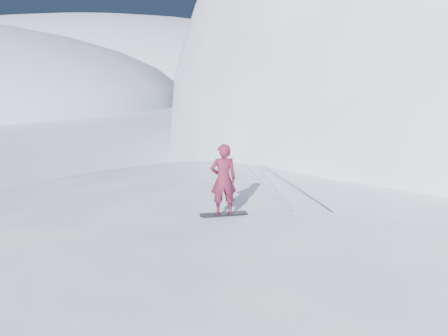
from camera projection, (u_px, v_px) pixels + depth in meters
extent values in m
ellipsoid|color=white|center=(357.00, 282.00, 13.44)|extent=(36.00, 28.00, 4.80)
ellipsoid|color=white|center=(420.00, 160.00, 29.78)|extent=(28.00, 24.00, 18.00)
ellipsoid|color=white|center=(95.00, 85.00, 117.98)|extent=(140.00, 90.00, 36.00)
ellipsoid|color=white|center=(255.00, 241.00, 16.41)|extent=(7.00, 6.30, 1.00)
cube|color=black|center=(223.00, 214.00, 12.33)|extent=(1.38, 0.50, 0.02)
imported|color=maroon|center=(223.00, 179.00, 12.09)|extent=(0.81, 0.61, 2.00)
cube|color=silver|center=(264.00, 184.00, 15.26)|extent=(1.18, 5.91, 0.04)
cube|color=silver|center=(273.00, 184.00, 15.25)|extent=(0.80, 5.96, 0.04)
cube|color=silver|center=(292.00, 184.00, 15.24)|extent=(1.64, 5.80, 0.04)
cube|color=silver|center=(291.00, 184.00, 15.24)|extent=(1.69, 5.79, 0.04)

